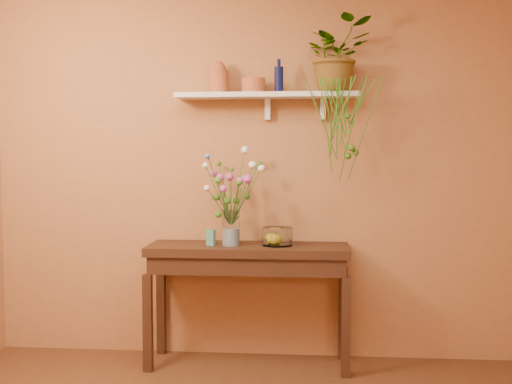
{
  "coord_description": "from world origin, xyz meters",
  "views": [
    {
      "loc": [
        0.36,
        -2.69,
        1.52
      ],
      "look_at": [
        0.0,
        1.55,
        1.25
      ],
      "focal_mm": 44.74,
      "sensor_mm": 36.0,
      "label": 1
    }
  ],
  "objects_px": {
    "glass_vase": "(231,230)",
    "glass_bowl": "(277,237)",
    "sideboard": "(248,263)",
    "blue_bottle": "(279,79)",
    "spider_plant": "(336,55)",
    "bouquet": "(232,182)",
    "terracotta_jug": "(218,78)"
  },
  "relations": [
    {
      "from": "glass_vase",
      "to": "sideboard",
      "type": "bearing_deg",
      "value": 12.53
    },
    {
      "from": "sideboard",
      "to": "terracotta_jug",
      "type": "height_order",
      "value": "terracotta_jug"
    },
    {
      "from": "blue_bottle",
      "to": "glass_bowl",
      "type": "distance_m",
      "value": 1.12
    },
    {
      "from": "terracotta_jug",
      "to": "glass_bowl",
      "type": "relative_size",
      "value": 1.07
    },
    {
      "from": "terracotta_jug",
      "to": "glass_vase",
      "type": "xyz_separation_m",
      "value": [
        0.11,
        -0.15,
        -1.08
      ]
    },
    {
      "from": "sideboard",
      "to": "blue_bottle",
      "type": "xyz_separation_m",
      "value": [
        0.21,
        0.09,
        1.3
      ]
    },
    {
      "from": "terracotta_jug",
      "to": "sideboard",
      "type": "bearing_deg",
      "value": -28.85
    },
    {
      "from": "blue_bottle",
      "to": "bouquet",
      "type": "height_order",
      "value": "blue_bottle"
    },
    {
      "from": "glass_vase",
      "to": "glass_bowl",
      "type": "distance_m",
      "value": 0.33
    },
    {
      "from": "blue_bottle",
      "to": "spider_plant",
      "type": "height_order",
      "value": "spider_plant"
    },
    {
      "from": "glass_vase",
      "to": "blue_bottle",
      "type": "bearing_deg",
      "value": 20.13
    },
    {
      "from": "terracotta_jug",
      "to": "spider_plant",
      "type": "xyz_separation_m",
      "value": [
        0.84,
        -0.02,
        0.15
      ]
    },
    {
      "from": "sideboard",
      "to": "glass_vase",
      "type": "bearing_deg",
      "value": -167.47
    },
    {
      "from": "sideboard",
      "to": "spider_plant",
      "type": "xyz_separation_m",
      "value": [
        0.61,
        0.11,
        1.46
      ]
    },
    {
      "from": "bouquet",
      "to": "glass_bowl",
      "type": "bearing_deg",
      "value": 6.86
    },
    {
      "from": "sideboard",
      "to": "glass_bowl",
      "type": "distance_m",
      "value": 0.28
    },
    {
      "from": "sideboard",
      "to": "blue_bottle",
      "type": "height_order",
      "value": "blue_bottle"
    },
    {
      "from": "blue_bottle",
      "to": "bouquet",
      "type": "bearing_deg",
      "value": -157.62
    },
    {
      "from": "sideboard",
      "to": "blue_bottle",
      "type": "relative_size",
      "value": 6.04
    },
    {
      "from": "spider_plant",
      "to": "glass_vase",
      "type": "distance_m",
      "value": 1.43
    },
    {
      "from": "terracotta_jug",
      "to": "bouquet",
      "type": "height_order",
      "value": "terracotta_jug"
    },
    {
      "from": "sideboard",
      "to": "spider_plant",
      "type": "relative_size",
      "value": 2.75
    },
    {
      "from": "terracotta_jug",
      "to": "bouquet",
      "type": "distance_m",
      "value": 0.76
    },
    {
      "from": "terracotta_jug",
      "to": "blue_bottle",
      "type": "bearing_deg",
      "value": -4.1
    },
    {
      "from": "spider_plant",
      "to": "glass_vase",
      "type": "bearing_deg",
      "value": -169.56
    },
    {
      "from": "glass_vase",
      "to": "bouquet",
      "type": "distance_m",
      "value": 0.34
    },
    {
      "from": "spider_plant",
      "to": "bouquet",
      "type": "relative_size",
      "value": 0.93
    },
    {
      "from": "blue_bottle",
      "to": "glass_bowl",
      "type": "xyz_separation_m",
      "value": [
        -0.0,
        -0.09,
        -1.11
      ]
    },
    {
      "from": "blue_bottle",
      "to": "spider_plant",
      "type": "xyz_separation_m",
      "value": [
        0.4,
        0.01,
        0.16
      ]
    },
    {
      "from": "terracotta_jug",
      "to": "bouquet",
      "type": "xyz_separation_m",
      "value": [
        0.12,
        -0.16,
        -0.74
      ]
    },
    {
      "from": "spider_plant",
      "to": "glass_vase",
      "type": "height_order",
      "value": "spider_plant"
    },
    {
      "from": "sideboard",
      "to": "glass_vase",
      "type": "distance_m",
      "value": 0.26
    }
  ]
}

